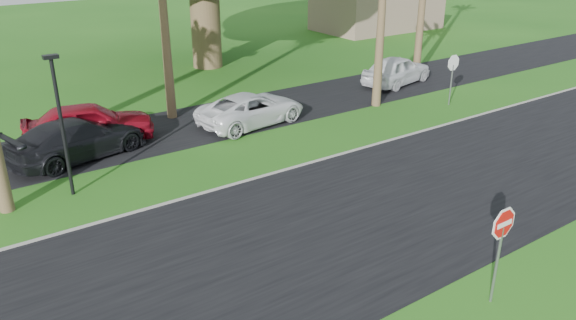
# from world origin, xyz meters

# --- Properties ---
(ground) EXTENTS (120.00, 120.00, 0.00)m
(ground) POSITION_xyz_m (0.00, 0.00, 0.00)
(ground) COLOR #215A16
(ground) RESTS_ON ground
(road) EXTENTS (120.00, 8.00, 0.02)m
(road) POSITION_xyz_m (0.00, 2.00, 0.01)
(road) COLOR black
(road) RESTS_ON ground
(parking_strip) EXTENTS (120.00, 5.00, 0.02)m
(parking_strip) POSITION_xyz_m (0.00, 12.50, 0.01)
(parking_strip) COLOR black
(parking_strip) RESTS_ON ground
(curb) EXTENTS (120.00, 0.12, 0.06)m
(curb) POSITION_xyz_m (0.00, 6.05, 0.03)
(curb) COLOR gray
(curb) RESTS_ON ground
(stop_sign_near) EXTENTS (1.05, 0.07, 2.62)m
(stop_sign_near) POSITION_xyz_m (0.50, -3.00, 1.77)
(stop_sign_near) COLOR gray
(stop_sign_near) RESTS_ON ground
(stop_sign_far) EXTENTS (1.05, 0.07, 2.62)m
(stop_sign_far) POSITION_xyz_m (12.00, 8.00, 1.77)
(stop_sign_far) COLOR gray
(stop_sign_far) RESTS_ON ground
(streetlight_right) EXTENTS (0.45, 0.25, 4.64)m
(streetlight_right) POSITION_xyz_m (-6.00, 8.50, 2.65)
(streetlight_right) COLOR black
(streetlight_right) RESTS_ON ground
(building_far) EXTENTS (10.00, 6.00, 3.00)m
(building_far) POSITION_xyz_m (24.00, 26.00, 1.50)
(building_far) COLOR gray
(building_far) RESTS_ON ground
(car_red) EXTENTS (5.34, 2.95, 1.72)m
(car_red) POSITION_xyz_m (-4.10, 12.72, 0.86)
(car_red) COLOR maroon
(car_red) RESTS_ON ground
(car_dark) EXTENTS (5.64, 3.39, 1.53)m
(car_dark) POSITION_xyz_m (-4.90, 11.50, 0.76)
(car_dark) COLOR black
(car_dark) RESTS_ON ground
(car_minivan) EXTENTS (5.27, 2.94, 1.39)m
(car_minivan) POSITION_xyz_m (2.52, 11.08, 0.70)
(car_minivan) COLOR white
(car_minivan) RESTS_ON ground
(car_pickup) EXTENTS (4.99, 2.84, 1.60)m
(car_pickup) POSITION_xyz_m (12.58, 12.23, 0.80)
(car_pickup) COLOR white
(car_pickup) RESTS_ON ground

